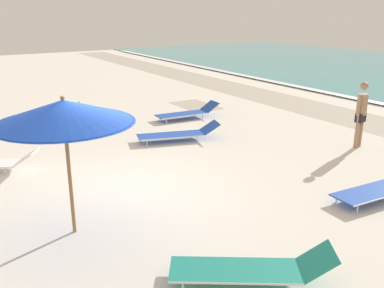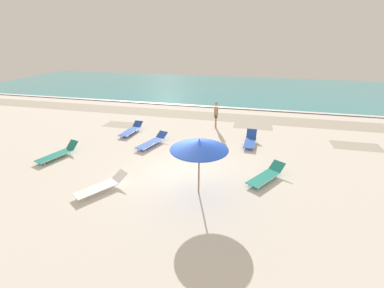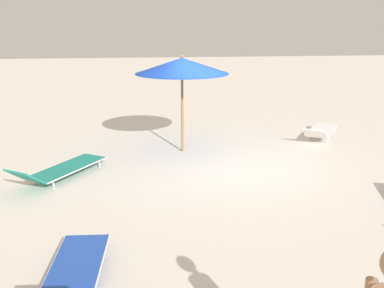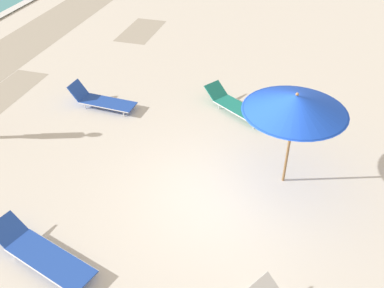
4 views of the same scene
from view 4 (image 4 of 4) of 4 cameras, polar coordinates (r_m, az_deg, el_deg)
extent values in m
cube|color=silver|center=(9.67, 4.65, -7.24)|extent=(60.00, 60.00, 0.16)
cube|color=#AFA492|center=(14.67, -23.12, 6.63)|extent=(2.62, 1.18, 0.00)
cube|color=#AFA492|center=(18.13, -6.82, 14.78)|extent=(2.62, 1.30, 0.00)
cylinder|color=olive|center=(9.57, 12.80, -0.03)|extent=(0.06, 0.06, 2.07)
cone|color=blue|center=(9.01, 13.67, 5.29)|extent=(2.20, 2.20, 0.36)
cylinder|color=#13359C|center=(9.10, 13.51, 4.36)|extent=(2.13, 2.13, 0.01)
sphere|color=olive|center=(8.91, 13.86, 6.46)|extent=(0.07, 0.07, 0.07)
cube|color=blue|center=(12.74, -11.12, 5.42)|extent=(0.70, 1.65, 0.03)
cylinder|color=silver|center=(12.52, -11.78, 4.75)|extent=(0.13, 1.61, 0.03)
cylinder|color=silver|center=(12.96, -10.48, 6.07)|extent=(0.13, 1.61, 0.03)
cube|color=blue|center=(13.11, -14.95, 6.90)|extent=(0.60, 0.38, 0.46)
cylinder|color=silver|center=(12.31, -9.09, 4.00)|extent=(0.03, 0.03, 0.16)
cylinder|color=silver|center=(12.69, -8.04, 5.16)|extent=(0.03, 0.03, 0.16)
cylinder|color=silver|center=(12.91, -14.06, 4.93)|extent=(0.03, 0.03, 0.16)
cylinder|color=silver|center=(13.27, -12.92, 6.03)|extent=(0.03, 0.03, 0.16)
cube|color=#1E8475|center=(12.23, 6.72, 4.51)|extent=(1.48, 1.81, 0.03)
cylinder|color=silver|center=(12.04, 5.73, 4.03)|extent=(1.00, 1.49, 0.03)
cylinder|color=silver|center=(12.43, 7.68, 4.97)|extent=(1.00, 1.49, 0.03)
cube|color=#1E8475|center=(12.81, 3.20, 7.13)|extent=(0.73, 0.70, 0.35)
cylinder|color=silver|center=(11.74, 8.23, 2.33)|extent=(0.03, 0.03, 0.16)
cylinder|color=silver|center=(12.07, 9.88, 3.19)|extent=(0.03, 0.03, 0.16)
cylinder|color=silver|center=(12.53, 3.61, 5.02)|extent=(0.03, 0.03, 0.16)
cylinder|color=silver|center=(12.84, 5.27, 5.77)|extent=(0.03, 0.03, 0.16)
cube|color=blue|center=(8.57, -18.38, -14.48)|extent=(1.11, 1.94, 0.03)
cylinder|color=silver|center=(8.47, -19.91, -15.68)|extent=(0.56, 1.77, 0.03)
cylinder|color=silver|center=(8.67, -16.89, -13.29)|extent=(0.56, 1.77, 0.03)
cube|color=blue|center=(9.19, -23.37, -10.39)|extent=(0.69, 0.63, 0.31)
cylinder|color=silver|center=(8.34, -13.54, -16.17)|extent=(0.03, 0.03, 0.16)
cylinder|color=silver|center=(8.99, -22.58, -13.60)|extent=(0.03, 0.03, 0.16)
cylinder|color=silver|center=(9.15, -20.09, -11.73)|extent=(0.03, 0.03, 0.16)
camera|label=1|loc=(14.70, 23.99, 21.77)|focal=40.00mm
camera|label=2|loc=(12.80, 60.99, 15.63)|focal=24.00mm
camera|label=3|loc=(13.80, -32.96, 16.04)|focal=40.00mm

